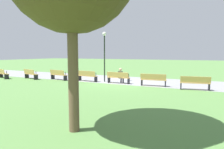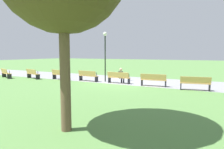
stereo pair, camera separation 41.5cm
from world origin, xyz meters
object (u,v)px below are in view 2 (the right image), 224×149
(bench_3, at_px, (60,74))
(person_seated, at_px, (121,75))
(bench_2, at_px, (33,74))
(bench_4, at_px, (88,76))
(bench_5, at_px, (119,77))
(lamp_post, at_px, (105,47))
(bench_1, at_px, (6,73))
(bench_6, at_px, (153,80))
(bench_7, at_px, (195,83))

(bench_3, distance_m, person_seated, 5.76)
(bench_2, height_order, bench_4, same)
(bench_5, height_order, lamp_post, lamp_post)
(bench_1, xyz_separation_m, bench_6, (13.76, 1.76, 0.00))
(bench_1, bearing_deg, bench_4, 31.71)
(bench_4, xyz_separation_m, person_seated, (2.95, 0.26, 0.16))
(bench_3, height_order, person_seated, person_seated)
(bench_5, relative_size, bench_6, 0.98)
(bench_4, height_order, bench_7, same)
(bench_2, relative_size, bench_3, 1.00)
(bench_4, distance_m, bench_7, 8.36)
(bench_3, height_order, bench_5, same)
(bench_5, bearing_deg, lamp_post, 165.67)
(bench_6, bearing_deg, bench_7, -12.19)
(bench_2, distance_m, bench_7, 13.87)
(bench_2, relative_size, lamp_post, 0.46)
(bench_4, distance_m, bench_6, 5.58)
(bench_4, bearing_deg, bench_7, 2.45)
(bench_3, distance_m, bench_4, 2.79)
(bench_5, distance_m, lamp_post, 2.75)
(bench_3, bearing_deg, bench_5, 14.64)
(lamp_post, bearing_deg, bench_4, -161.26)
(bench_1, xyz_separation_m, bench_2, (2.67, 0.82, 0.00))
(bench_7, bearing_deg, bench_4, 167.79)
(bench_1, xyz_separation_m, bench_4, (8.17, 1.76, 0.00))
(bench_4, height_order, lamp_post, lamp_post)
(bench_5, xyz_separation_m, lamp_post, (-1.39, 0.36, 2.34))
(bench_6, bearing_deg, bench_2, 179.98)
(bench_5, distance_m, bench_7, 5.58)
(bench_2, xyz_separation_m, bench_4, (5.50, 0.94, 0.00))
(bench_3, bearing_deg, bench_1, -155.63)
(bench_7, distance_m, lamp_post, 7.39)
(bench_1, xyz_separation_m, bench_7, (16.53, 1.41, 0.00))
(bench_2, height_order, bench_7, same)
(bench_1, bearing_deg, bench_7, 24.41)
(bench_5, bearing_deg, bench_7, -4.87)
(bench_1, distance_m, lamp_post, 10.10)
(bench_3, distance_m, lamp_post, 4.86)
(bench_3, height_order, bench_7, same)
(bench_5, xyz_separation_m, person_seated, (0.16, 0.14, 0.16))
(bench_7, xyz_separation_m, lamp_post, (-6.96, 0.83, 2.34))
(bench_6, distance_m, person_seated, 2.65)
(bench_4, height_order, bench_6, same)
(bench_5, relative_size, lamp_post, 0.44)
(bench_2, bearing_deg, bench_6, 19.53)
(bench_3, height_order, lamp_post, lamp_post)
(bench_2, distance_m, bench_3, 2.79)
(bench_3, distance_m, bench_6, 8.36)
(lamp_post, bearing_deg, bench_6, -6.47)
(bench_3, relative_size, bench_7, 1.00)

